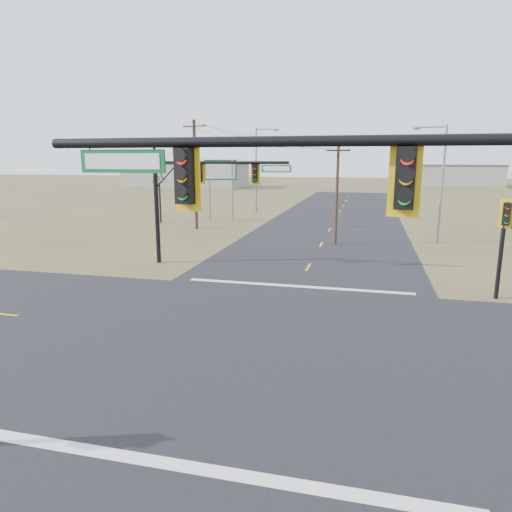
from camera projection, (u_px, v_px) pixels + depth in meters
The scene contains 17 objects.
ground at pixel (267, 340), 17.10m from camera, with size 320.00×320.00×0.00m, color brown.
road_ew at pixel (267, 340), 17.10m from camera, with size 160.00×14.00×0.02m, color black.
road_ns at pixel (267, 340), 17.10m from camera, with size 14.00×160.00×0.02m, color black.
stop_bar_near at pixel (193, 468), 9.97m from camera, with size 12.00×0.40×0.01m, color silver.
stop_bar_far at pixel (297, 286), 24.22m from camera, with size 12.00×0.40×0.01m, color silver.
mast_arm_near at pixel (427, 228), 7.80m from camera, with size 10.93×0.48×7.55m.
mast_arm_far at pixel (200, 185), 28.20m from camera, with size 8.84×0.51×7.05m.
pedestal_signal_ne at pixel (504, 228), 21.35m from camera, with size 0.67×0.59×4.86m.
utility_pole_near at pixel (337, 192), 35.57m from camera, with size 1.81×0.90×7.91m.
utility_pole_far at pixel (195, 174), 43.43m from camera, with size 2.47×0.69×10.26m.
highway_sign at pixel (221, 178), 49.62m from camera, with size 3.33×1.29×6.60m.
streetlight_a at pixel (440, 177), 36.17m from camera, with size 2.60×0.36×9.31m.
streetlight_c at pixel (258, 166), 55.83m from camera, with size 2.91×0.47×10.37m.
bare_tree_a at pixel (159, 172), 47.44m from camera, with size 3.55×3.55×6.69m.
bare_tree_b at pixel (196, 167), 62.20m from camera, with size 2.85×2.85×6.93m.
warehouse_left at pixel (187, 176), 111.35m from camera, with size 28.00×14.00×5.50m, color #9E988C.
warehouse_mid at pixel (457, 176), 115.25m from camera, with size 20.00×12.00×5.00m, color #9E988C.
Camera 1 is at (3.44, -15.71, 6.64)m, focal length 32.00 mm.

